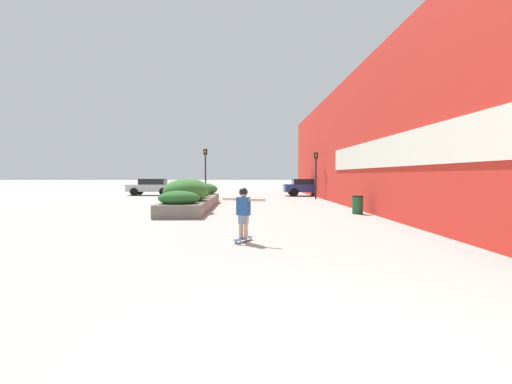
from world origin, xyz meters
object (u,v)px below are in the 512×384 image
car_center_left (152,186)px  car_center_right (307,187)px  traffic_light_right (316,167)px  skateboard (243,239)px  car_leftmost (375,186)px  skateboarder (243,208)px  trash_bin (358,205)px  traffic_light_left (205,165)px

car_center_left → car_center_right: (13.47, -1.40, 0.01)m
traffic_light_right → skateboard: bearing=-105.4°
car_leftmost → traffic_light_right: bearing=-53.7°
skateboarder → traffic_light_right: (5.17, 18.78, 1.45)m
trash_bin → car_leftmost: (5.81, 15.56, 0.43)m
skateboard → car_center_left: 26.14m
car_center_right → traffic_light_right: size_ratio=1.13×
car_leftmost → car_center_left: 19.27m
skateboard → traffic_light_left: bearing=126.8°
car_center_right → car_center_left: bearing=-96.0°
skateboard → traffic_light_left: traffic_light_left is taller
skateboard → skateboarder: bearing=0.0°
car_leftmost → traffic_light_left: (-13.93, -3.34, 1.68)m
car_center_right → traffic_light_left: bearing=-65.6°
skateboard → trash_bin: 9.04m
skateboard → car_leftmost: 25.47m
car_leftmost → car_center_right: car_leftmost is taller
skateboard → car_leftmost: bearing=92.7°
car_center_right → trash_bin: bearing=-0.3°
skateboarder → car_center_left: size_ratio=0.33×
skateboard → trash_bin: trash_bin is taller
trash_bin → car_leftmost: bearing=69.5°
car_center_left → traffic_light_left: 7.55m
car_leftmost → traffic_light_right: traffic_light_right is taller
skateboarder → car_center_left: (-8.28, 24.79, -0.12)m
trash_bin → traffic_light_right: bearing=89.7°
skateboard → traffic_light_left: size_ratio=0.21×
traffic_light_left → traffic_light_right: size_ratio=1.09×
traffic_light_right → car_leftmost: bearing=36.3°
trash_bin → car_center_left: bearing=127.7°
traffic_light_left → car_leftmost: bearing=13.5°
skateboard → car_leftmost: car_leftmost is taller
trash_bin → traffic_light_right: traffic_light_right is taller
skateboard → traffic_light_left: (-3.02, 19.67, 2.46)m
trash_bin → car_center_right: (0.08, 15.94, 0.36)m
car_center_left → skateboarder: bearing=-161.5°
skateboarder → traffic_light_right: bearing=102.6°
skateboard → car_center_right: (5.19, 23.38, 0.71)m
skateboarder → traffic_light_left: (-3.02, 19.67, 1.63)m
car_leftmost → traffic_light_right: size_ratio=1.19×
car_center_left → traffic_light_right: (13.45, -6.00, 1.57)m
trash_bin → car_center_left: 21.91m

